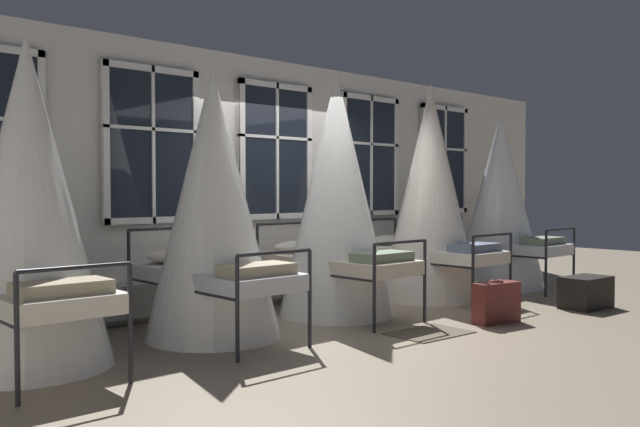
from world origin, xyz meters
name	(u,v)px	position (x,y,z in m)	size (l,w,h in m)	color
ground	(339,316)	(0.00, 0.00, 0.00)	(21.97, 21.97, 0.00)	gray
back_wall_with_windows	(271,182)	(0.00, 1.25, 1.54)	(11.99, 0.10, 3.09)	silver
window_bank	(277,213)	(0.00, 1.13, 1.15)	(8.06, 0.10, 2.72)	black
cot_first	(28,208)	(-3.44, 0.06, 1.30)	(1.33, 1.97, 2.69)	black
cot_second	(213,208)	(-1.70, 0.02, 1.27)	(1.33, 1.96, 2.63)	black
cot_third	(336,198)	(0.01, 0.06, 1.35)	(1.33, 1.97, 2.80)	black
cot_fourth	(430,196)	(1.73, 0.07, 1.37)	(1.33, 1.96, 2.83)	black
cot_fifth	(500,203)	(3.41, 0.09, 1.25)	(1.33, 1.98, 2.59)	black
rug_third	(429,333)	(0.00, -1.30, 0.01)	(0.80, 0.56, 0.01)	brown
suitcase_dark	(496,302)	(0.98, -1.45, 0.22)	(0.58, 0.29, 0.47)	#5B231E
travel_trunk	(586,292)	(2.59, -1.66, 0.19)	(0.64, 0.40, 0.39)	black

